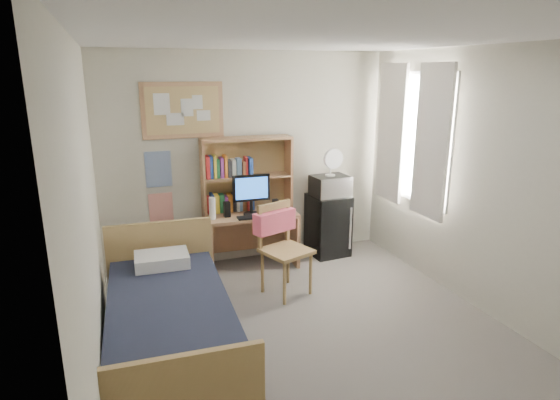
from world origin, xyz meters
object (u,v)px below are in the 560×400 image
object	(u,v)px
monitor	(251,195)
speaker_left	(227,209)
bulletin_board	(183,110)
desk	(251,240)
bed	(171,331)
microwave	(330,186)
speaker_right	(275,206)
desk_fan	(330,164)
mini_fridge	(328,225)
desk_chair	(286,250)

from	to	relation	value
monitor	speaker_left	xyz separation A→B (m)	(-0.30, 0.01, -0.15)
bulletin_board	desk	xyz separation A→B (m)	(0.71, -0.28, -1.58)
bed	microwave	distance (m)	2.91
speaker_left	speaker_right	world-z (taller)	speaker_left
speaker_left	desk_fan	world-z (taller)	desk_fan
desk_fan	desk	bearing A→B (deg)	177.23
bulletin_board	bed	bearing A→B (deg)	-104.23
bed	monitor	bearing A→B (deg)	56.19
bed	speaker_left	distance (m)	1.93
speaker_right	microwave	bearing A→B (deg)	9.29
bulletin_board	speaker_left	xyz separation A→B (m)	(0.40, -0.33, -1.14)
bulletin_board	microwave	bearing A→B (deg)	-8.44
speaker_right	microwave	size ratio (longest dim) A/B	0.36
mini_fridge	bed	xyz separation A→B (m)	(-2.28, -1.72, -0.13)
speaker_right	speaker_left	bearing A→B (deg)	-180.00
monitor	mini_fridge	bearing A→B (deg)	7.78
speaker_left	bulletin_board	bearing A→B (deg)	143.15
desk_chair	mini_fridge	size ratio (longest dim) A/B	1.25
monitor	speaker_left	world-z (taller)	monitor
microwave	desk	bearing A→B (deg)	177.23
bed	speaker_right	xyz separation A→B (m)	(1.50, 1.60, 0.49)
bulletin_board	desk_fan	bearing A→B (deg)	-8.44
desk	desk_fan	bearing A→B (deg)	3.53
bulletin_board	microwave	world-z (taller)	bulletin_board
desk_chair	microwave	world-z (taller)	microwave
desk	desk_fan	size ratio (longest dim) A/B	3.48
mini_fridge	bed	world-z (taller)	mini_fridge
desk	speaker_left	xyz separation A→B (m)	(-0.30, -0.05, 0.43)
desk_chair	speaker_right	bearing A→B (deg)	58.95
monitor	speaker_right	world-z (taller)	monitor
speaker_left	bed	bearing A→B (deg)	-116.50
monitor	microwave	size ratio (longest dim) A/B	1.05
desk	desk_fan	world-z (taller)	desk_fan
microwave	desk_fan	size ratio (longest dim) A/B	1.43
bed	speaker_right	size ratio (longest dim) A/B	12.33
bed	speaker_right	distance (m)	2.25
mini_fridge	speaker_left	size ratio (longest dim) A/B	4.49
speaker_left	desk_fan	xyz separation A→B (m)	(1.38, 0.07, 0.45)
mini_fridge	desk_fan	bearing A→B (deg)	-90.00
desk_chair	desk_fan	xyz separation A→B (m)	(0.93, 0.87, 0.72)
bed	monitor	world-z (taller)	monitor
speaker_right	desk_fan	xyz separation A→B (m)	(0.78, 0.09, 0.45)
bulletin_board	speaker_left	bearing A→B (deg)	-39.31
desk_chair	monitor	distance (m)	0.91
desk	mini_fridge	xyz separation A→B (m)	(1.07, 0.04, 0.06)
desk	speaker_right	xyz separation A→B (m)	(0.30, -0.07, 0.43)
desk	speaker_left	size ratio (longest dim) A/B	6.15
monitor	desk	bearing A→B (deg)	90.00
monitor	desk_fan	world-z (taller)	desk_fan
desk	desk_chair	bearing A→B (deg)	-78.04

